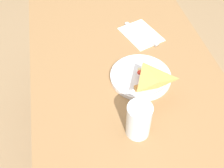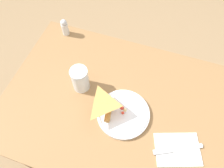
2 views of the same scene
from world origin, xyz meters
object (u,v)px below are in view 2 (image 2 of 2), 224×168
(plate_pizza, at_px, (122,113))
(salt_shaker, at_px, (65,27))
(napkin_folded, at_px, (178,149))
(milk_glass, at_px, (80,80))
(dining_table, at_px, (143,121))
(butter_knife, at_px, (175,149))

(plate_pizza, xyz_separation_m, salt_shaker, (-0.42, 0.34, 0.03))
(napkin_folded, xyz_separation_m, salt_shaker, (-0.67, 0.41, 0.05))
(plate_pizza, xyz_separation_m, milk_glass, (-0.22, 0.07, 0.04))
(plate_pizza, relative_size, napkin_folded, 1.08)
(dining_table, height_order, butter_knife, butter_knife)
(napkin_folded, bearing_deg, plate_pizza, 164.20)
(napkin_folded, distance_m, butter_knife, 0.01)
(plate_pizza, relative_size, milk_glass, 1.80)
(dining_table, xyz_separation_m, butter_knife, (0.15, -0.12, 0.11))
(butter_knife, height_order, salt_shaker, salt_shaker)
(dining_table, height_order, plate_pizza, plate_pizza)
(plate_pizza, bearing_deg, salt_shaker, 140.79)
(plate_pizza, bearing_deg, napkin_folded, -15.80)
(plate_pizza, height_order, napkin_folded, plate_pizza)
(milk_glass, xyz_separation_m, butter_knife, (0.46, -0.15, -0.05))
(milk_glass, height_order, napkin_folded, milk_glass)
(milk_glass, distance_m, napkin_folded, 0.49)
(plate_pizza, xyz_separation_m, napkin_folded, (0.25, -0.07, -0.01))
(dining_table, relative_size, salt_shaker, 13.38)
(dining_table, bearing_deg, butter_knife, -38.54)
(plate_pizza, relative_size, butter_knife, 1.19)
(plate_pizza, height_order, milk_glass, milk_glass)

